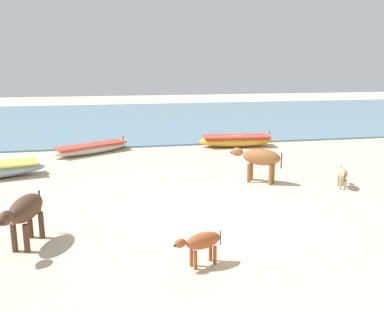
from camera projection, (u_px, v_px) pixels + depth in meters
The scene contains 8 objects.
ground at pixel (220, 213), 10.15m from camera, with size 80.00×80.00×0.00m, color beige.
sea_water at pixel (148, 118), 27.97m from camera, with size 60.00×20.00×0.08m, color slate.
fishing_boat_0 at pixel (92, 148), 16.91m from camera, with size 3.34×2.42×0.60m.
fishing_boat_1 at pixel (236, 140), 18.35m from camera, with size 3.46×1.35×0.72m.
cow_adult_dark at pixel (25, 211), 8.18m from camera, with size 0.77×1.59×1.05m.
calf_near_dun at pixel (342, 174), 12.19m from camera, with size 0.51×0.90×0.60m.
calf_far_rust at pixel (202, 242), 7.42m from camera, with size 0.97×0.49×0.64m.
cow_second_adult_brown at pixel (259, 158), 12.66m from camera, with size 1.48×1.26×1.09m.
Camera 1 is at (-2.61, -9.25, 3.64)m, focal length 37.97 mm.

